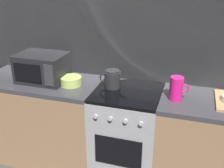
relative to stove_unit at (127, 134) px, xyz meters
name	(u,v)px	position (x,y,z in m)	size (l,w,h in m)	color
back_wall	(137,49)	(0.00, 0.32, 0.75)	(3.60, 0.05, 2.40)	gray
counter_left	(44,119)	(-0.90, 0.00, 0.00)	(1.20, 0.60, 0.90)	#997251
stove_unit	(127,134)	(0.00, 0.00, 0.00)	(0.60, 0.63, 0.90)	#9E9EA3
microwave	(42,68)	(-0.85, 0.00, 0.59)	(0.46, 0.35, 0.27)	black
kettle	(113,79)	(-0.16, 0.05, 0.53)	(0.28, 0.15, 0.17)	#262628
mixing_bowl	(71,81)	(-0.55, -0.02, 0.49)	(0.20, 0.20, 0.08)	#B7D166
pitcher	(176,88)	(0.42, -0.04, 0.55)	(0.16, 0.11, 0.20)	#E5197A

